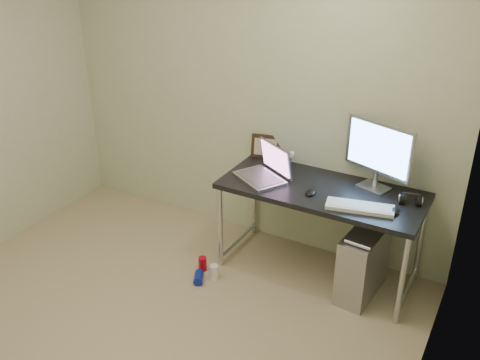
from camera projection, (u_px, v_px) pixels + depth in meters
name	position (u px, v px, depth m)	size (l,w,h in m)	color
floor	(121.00, 349.00, 3.52)	(3.50, 3.50, 0.00)	tan
wall_back	(248.00, 96.00, 4.34)	(3.50, 0.02, 2.50)	beige
wall_right	(421.00, 269.00, 2.20)	(0.02, 3.50, 2.50)	beige
desk	(321.00, 198.00, 3.99)	(1.50, 0.66, 0.75)	black
tower_computer	(363.00, 263.00, 3.93)	(0.27, 0.52, 0.56)	#A9A8AD
cable_a	(373.00, 223.00, 4.18)	(0.01, 0.01, 0.70)	black
cable_b	(383.00, 230.00, 4.13)	(0.01, 0.01, 0.72)	black
can_red	(203.00, 264.00, 4.28)	(0.07, 0.07, 0.12)	#B3091F
can_white	(214.00, 272.00, 4.17)	(0.07, 0.07, 0.12)	white
can_blue	(199.00, 278.00, 4.15)	(0.07, 0.07, 0.13)	#1020A9
laptop	(266.00, 171.00, 4.08)	(0.48, 0.46, 0.26)	#B3B3BA
monitor	(378.00, 151.00, 3.82)	(0.53, 0.23, 0.51)	#B3B3BA
keyboard	(360.00, 207.00, 3.67)	(0.46, 0.15, 0.03)	white
mouse_right	(394.00, 211.00, 3.61)	(0.07, 0.12, 0.04)	black
mouse_left	(311.00, 191.00, 3.87)	(0.07, 0.12, 0.04)	black
headphones	(410.00, 200.00, 3.73)	(0.17, 0.10, 0.10)	black
picture_frame	(266.00, 146.00, 4.41)	(0.25, 0.03, 0.20)	black
webcam	(291.00, 156.00, 4.25)	(0.05, 0.04, 0.13)	silver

